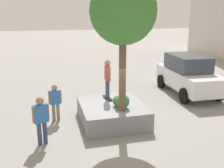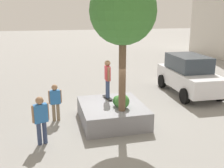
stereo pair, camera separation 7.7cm
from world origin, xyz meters
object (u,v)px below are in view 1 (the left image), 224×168
(passerby_with_bag, at_px, (41,117))
(skateboard, at_px, (108,98))
(planter_ledge, at_px, (112,113))
(plaza_tree, at_px, (123,12))
(skateboarder, at_px, (107,76))
(bystander_watching, at_px, (55,100))
(police_car, at_px, (188,74))

(passerby_with_bag, bearing_deg, skateboard, 126.03)
(planter_ledge, distance_m, plaza_tree, 4.27)
(skateboard, height_order, passerby_with_bag, passerby_with_bag)
(plaza_tree, bearing_deg, skateboarder, -171.61)
(plaza_tree, height_order, passerby_with_bag, plaza_tree)
(plaza_tree, distance_m, passerby_with_bag, 4.76)
(bystander_watching, relative_size, passerby_with_bag, 0.92)
(skateboard, distance_m, bystander_watching, 2.33)
(skateboarder, height_order, bystander_watching, skateboarder)
(planter_ledge, xyz_separation_m, police_car, (-2.86, 5.25, 0.73))
(plaza_tree, xyz_separation_m, skateboard, (-1.54, -0.23, -3.75))
(skateboarder, bearing_deg, planter_ledge, 1.10)
(passerby_with_bag, bearing_deg, skateboarder, 126.03)
(bystander_watching, xyz_separation_m, passerby_with_bag, (2.00, -0.57, 0.08))
(skateboard, distance_m, passerby_with_bag, 3.58)
(skateboard, bearing_deg, passerby_with_bag, -53.97)
(skateboard, xyz_separation_m, bystander_watching, (0.10, -2.33, 0.11))
(skateboarder, bearing_deg, bystander_watching, -87.50)
(skateboarder, bearing_deg, skateboard, 180.00)
(planter_ledge, bearing_deg, passerby_with_bag, -65.13)
(skateboarder, distance_m, bystander_watching, 2.49)
(skateboard, bearing_deg, bystander_watching, -87.50)
(plaza_tree, xyz_separation_m, passerby_with_bag, (0.56, -3.12, -3.55))
(skateboard, relative_size, bystander_watching, 0.50)
(skateboard, bearing_deg, plaza_tree, 8.39)
(skateboarder, xyz_separation_m, bystander_watching, (0.10, -2.33, -0.89))
(planter_ledge, xyz_separation_m, passerby_with_bag, (1.35, -2.91, 0.64))
(passerby_with_bag, bearing_deg, bystander_watching, 164.19)
(police_car, distance_m, passerby_with_bag, 9.18)
(planter_ledge, bearing_deg, police_car, 118.57)
(passerby_with_bag, bearing_deg, plaza_tree, 100.20)
(planter_ledge, height_order, plaza_tree, plaza_tree)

